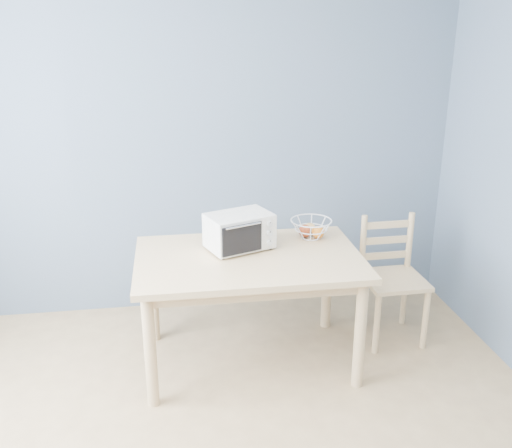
{
  "coord_description": "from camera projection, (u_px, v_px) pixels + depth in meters",
  "views": [
    {
      "loc": [
        -0.12,
        -1.88,
        2.12
      ],
      "look_at": [
        0.39,
        1.44,
        0.93
      ],
      "focal_mm": 40.0,
      "sensor_mm": 36.0,
      "label": 1
    }
  ],
  "objects": [
    {
      "name": "dining_table",
      "position": [
        249.0,
        271.0,
        3.57
      ],
      "size": [
        1.4,
        0.9,
        0.75
      ],
      "color": "#D3B87E",
      "rests_on": "ground"
    },
    {
      "name": "toaster_oven",
      "position": [
        237.0,
        231.0,
        3.6
      ],
      "size": [
        0.47,
        0.41,
        0.23
      ],
      "rotation": [
        0.0,
        0.0,
        0.36
      ],
      "color": "white",
      "rests_on": "dining_table"
    },
    {
      "name": "fruit_basket",
      "position": [
        311.0,
        229.0,
        3.82
      ],
      "size": [
        0.34,
        0.34,
        0.13
      ],
      "rotation": [
        0.0,
        0.0,
        -0.27
      ],
      "color": "white",
      "rests_on": "dining_table"
    },
    {
      "name": "room",
      "position": [
        209.0,
        265.0,
        2.04
      ],
      "size": [
        4.01,
        4.51,
        2.61
      ],
      "color": "tan",
      "rests_on": "ground"
    },
    {
      "name": "dining_chair",
      "position": [
        391.0,
        280.0,
        3.97
      ],
      "size": [
        0.41,
        0.41,
        0.87
      ],
      "rotation": [
        0.0,
        0.0,
        0.02
      ],
      "color": "#D3B87E",
      "rests_on": "ground"
    }
  ]
}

